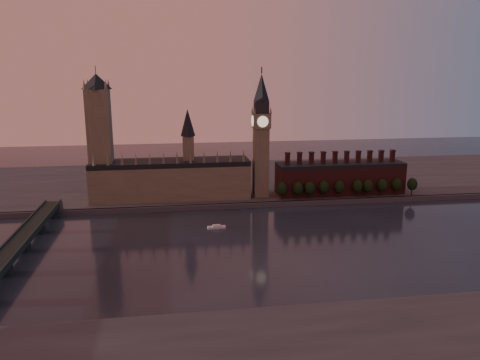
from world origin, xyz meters
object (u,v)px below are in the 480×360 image
object	(u,v)px
river_boat	(217,227)
big_ben	(261,134)
westminster_bridge	(13,252)
victoria_tower	(100,134)

from	to	relation	value
river_boat	big_ben	bearing A→B (deg)	54.80
westminster_bridge	river_boat	bearing A→B (deg)	20.66
victoria_tower	big_ben	bearing A→B (deg)	-2.20
river_boat	victoria_tower	bearing A→B (deg)	138.10
victoria_tower	big_ben	world-z (taller)	victoria_tower
big_ben	westminster_bridge	bearing A→B (deg)	-145.67
victoria_tower	big_ben	xyz separation A→B (m)	(130.00, -5.00, -2.26)
river_boat	westminster_bridge	bearing A→B (deg)	-161.19
victoria_tower	big_ben	size ratio (longest dim) A/B	1.01
victoria_tower	westminster_bridge	size ratio (longest dim) A/B	0.54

